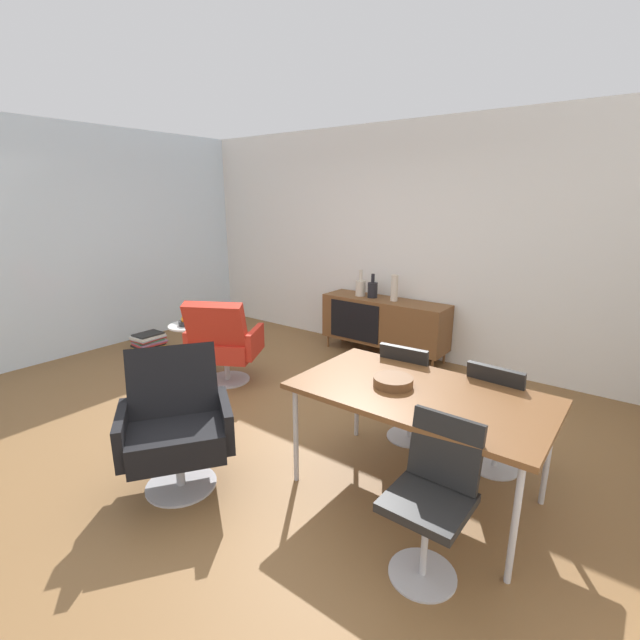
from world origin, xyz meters
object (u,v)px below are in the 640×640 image
(dining_chair_back_right, at_px, (498,412))
(lounge_chair_red, at_px, (223,342))
(side_table_round, at_px, (189,341))
(fruit_bowl, at_px, (187,321))
(dining_chair_back_left, at_px, (408,388))
(magazine_stack, at_px, (149,341))
(wooden_bowl_on_table, at_px, (393,381))
(vase_sculptural_dark, at_px, (394,288))
(dining_chair_front_right, at_px, (433,493))
(vase_cobalt, at_px, (373,289))
(vase_ceramic_small, at_px, (360,287))
(armchair_black_shell, at_px, (176,420))
(dining_table, at_px, (420,397))
(sideboard, at_px, (384,321))

(dining_chair_back_right, xyz_separation_m, lounge_chair_red, (-2.78, -0.11, -0.00))
(lounge_chair_red, distance_m, side_table_round, 0.69)
(dining_chair_back_right, xyz_separation_m, fruit_bowl, (-3.46, -0.05, 0.09))
(dining_chair_back_left, height_order, magazine_stack, dining_chair_back_left)
(wooden_bowl_on_table, bearing_deg, vase_sculptural_dark, 118.15)
(wooden_bowl_on_table, distance_m, fruit_bowl, 2.99)
(dining_chair_back_right, xyz_separation_m, side_table_round, (-3.46, -0.05, -0.15))
(dining_chair_front_right, height_order, lounge_chair_red, lounge_chair_red)
(dining_chair_back_right, distance_m, fruit_bowl, 3.46)
(fruit_bowl, bearing_deg, wooden_bowl_on_table, -10.39)
(vase_cobalt, xyz_separation_m, vase_ceramic_small, (-0.18, 0.00, 0.00))
(fruit_bowl, xyz_separation_m, magazine_stack, (-0.98, 0.08, -0.46))
(armchair_black_shell, height_order, magazine_stack, armchair_black_shell)
(vase_sculptural_dark, height_order, wooden_bowl_on_table, vase_sculptural_dark)
(lounge_chair_red, distance_m, armchair_black_shell, 1.72)
(dining_table, xyz_separation_m, side_table_round, (-3.11, 0.51, -0.38))
(dining_table, bearing_deg, vase_cobalt, 127.03)
(side_table_round, xyz_separation_m, fruit_bowl, (-0.00, -0.00, 0.24))
(armchair_black_shell, height_order, fruit_bowl, armchair_black_shell)
(wooden_bowl_on_table, bearing_deg, vase_cobalt, 123.70)
(vase_cobalt, xyz_separation_m, side_table_round, (-1.40, -1.76, -0.50))
(dining_chair_back_right, relative_size, lounge_chair_red, 0.90)
(wooden_bowl_on_table, distance_m, armchair_black_shell, 1.50)
(dining_chair_back_right, bearing_deg, vase_cobalt, 140.28)
(dining_table, height_order, dining_chair_front_right, dining_chair_front_right)
(vase_cobalt, distance_m, dining_chair_back_right, 2.70)
(vase_sculptural_dark, xyz_separation_m, vase_ceramic_small, (-0.48, 0.00, -0.05))
(dining_chair_front_right, distance_m, magazine_stack, 4.60)
(wooden_bowl_on_table, relative_size, lounge_chair_red, 0.27)
(dining_table, xyz_separation_m, armchair_black_shell, (-1.37, -0.89, -0.23))
(vase_sculptural_dark, bearing_deg, vase_cobalt, 180.00)
(vase_cobalt, xyz_separation_m, fruit_bowl, (-1.40, -1.76, -0.26))
(vase_sculptural_dark, xyz_separation_m, dining_chair_back_left, (1.06, -1.71, -0.41))
(vase_ceramic_small, relative_size, lounge_chair_red, 0.35)
(vase_cobalt, height_order, side_table_round, vase_cobalt)
(side_table_round, height_order, fruit_bowl, fruit_bowl)
(vase_ceramic_small, bearing_deg, magazine_stack, -142.58)
(armchair_black_shell, xyz_separation_m, side_table_round, (-1.74, 1.40, -0.15))
(dining_chair_back_left, bearing_deg, side_table_round, -178.98)
(lounge_chair_red, bearing_deg, wooden_bowl_on_table, -11.96)
(vase_ceramic_small, relative_size, dining_chair_back_right, 0.39)
(dining_table, relative_size, magazine_stack, 3.93)
(dining_table, relative_size, fruit_bowl, 8.00)
(dining_chair_front_right, relative_size, dining_chair_back_left, 1.00)
(lounge_chair_red, bearing_deg, fruit_bowl, 174.97)
(lounge_chair_red, distance_m, magazine_stack, 1.70)
(vase_cobalt, distance_m, side_table_round, 2.30)
(dining_table, xyz_separation_m, dining_chair_back_right, (0.35, 0.56, -0.23))
(sideboard, height_order, fruit_bowl, sideboard)
(side_table_round, relative_size, magazine_stack, 1.28)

